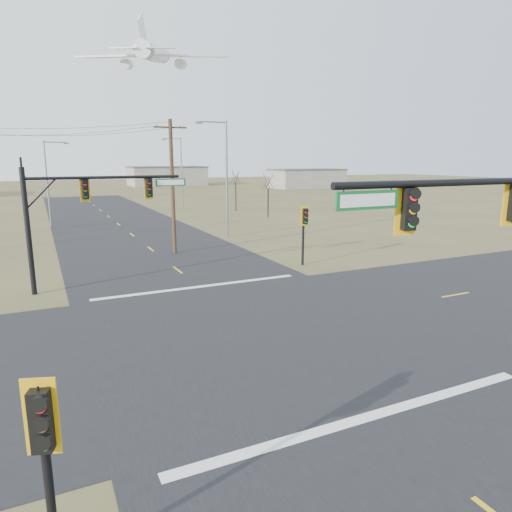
{
  "coord_description": "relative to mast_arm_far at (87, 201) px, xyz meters",
  "views": [
    {
      "loc": [
        -7.94,
        -16.71,
        7.21
      ],
      "look_at": [
        0.5,
        1.0,
        3.04
      ],
      "focal_mm": 32.0,
      "sensor_mm": 36.0,
      "label": 1
    }
  ],
  "objects": [
    {
      "name": "bare_tree_d",
      "position": [
        22.89,
        32.97,
        -0.05
      ],
      "size": [
        2.57,
        2.57,
        6.08
      ],
      "rotation": [
        0.0,
        0.0,
        -0.12
      ],
      "color": "black",
      "rests_on": "ground"
    },
    {
      "name": "pedestal_signal_ne",
      "position": [
        13.84,
        -0.36,
        -1.89
      ],
      "size": [
        0.63,
        0.54,
        4.13
      ],
      "rotation": [
        0.0,
        0.0,
        -0.2
      ],
      "color": "black",
      "rests_on": "ground"
    },
    {
      "name": "road_ns",
      "position": [
        5.54,
        -10.04,
        -4.93
      ],
      "size": [
        14.0,
        160.0,
        0.02
      ],
      "primitive_type": "cube",
      "color": "black",
      "rests_on": "ground"
    },
    {
      "name": "road_ew",
      "position": [
        5.54,
        -10.04,
        -4.93
      ],
      "size": [
        160.0,
        14.0,
        0.02
      ],
      "primitive_type": "cube",
      "color": "black",
      "rests_on": "ground"
    },
    {
      "name": "mast_arm_far",
      "position": [
        0.0,
        0.0,
        0.0
      ],
      "size": [
        8.84,
        0.52,
        6.82
      ],
      "rotation": [
        0.0,
        0.0,
        0.23
      ],
      "color": "black",
      "rests_on": "ground"
    },
    {
      "name": "warehouse_mid",
      "position": [
        30.54,
        99.96,
        -2.44
      ],
      "size": [
        20.0,
        12.0,
        5.0
      ],
      "primitive_type": "cube",
      "color": "#9B9489",
      "rests_on": "ground"
    },
    {
      "name": "streetlight_a",
      "position": [
        13.27,
        12.91,
        1.05
      ],
      "size": [
        2.96,
        0.29,
        10.65
      ],
      "rotation": [
        0.0,
        0.0,
        -0.05
      ],
      "color": "slate",
      "rests_on": "ground"
    },
    {
      "name": "streetlight_c",
      "position": [
        -1.17,
        27.3,
        0.22
      ],
      "size": [
        2.55,
        0.25,
        9.19
      ],
      "rotation": [
        0.0,
        0.0,
        0.05
      ],
      "color": "slate",
      "rests_on": "ground"
    },
    {
      "name": "utility_pole_near",
      "position": [
        6.91,
        7.57,
        0.3
      ],
      "size": [
        2.48,
        0.29,
        10.12
      ],
      "rotation": [
        0.0,
        0.0,
        -0.01
      ],
      "color": "#49301F",
      "rests_on": "ground"
    },
    {
      "name": "warehouse_right",
      "position": [
        60.54,
        74.96,
        -2.69
      ],
      "size": [
        18.0,
        10.0,
        4.5
      ],
      "primitive_type": "cube",
      "color": "#9B9489",
      "rests_on": "ground"
    },
    {
      "name": "ground",
      "position": [
        5.54,
        -10.04,
        -4.94
      ],
      "size": [
        320.0,
        320.0,
        0.0
      ],
      "primitive_type": "plane",
      "color": "brown",
      "rests_on": "ground"
    },
    {
      "name": "bare_tree_c",
      "position": [
        23.91,
        24.89,
        -0.38
      ],
      "size": [
        3.22,
        3.22,
        5.81
      ],
      "rotation": [
        0.0,
        0.0,
        0.4
      ],
      "color": "black",
      "rests_on": "ground"
    },
    {
      "name": "stop_bar_far",
      "position": [
        5.54,
        -2.54,
        -4.91
      ],
      "size": [
        12.0,
        0.4,
        0.01
      ],
      "primitive_type": "cube",
      "color": "silver",
      "rests_on": "road_ns"
    },
    {
      "name": "stop_bar_near",
      "position": [
        5.54,
        -17.54,
        -4.91
      ],
      "size": [
        12.0,
        0.4,
        0.01
      ],
      "primitive_type": "cube",
      "color": "silver",
      "rests_on": "road_ns"
    },
    {
      "name": "jet_airliner",
      "position": [
        20.29,
        67.14,
        22.42
      ],
      "size": [
        26.32,
        26.74,
        12.49
      ],
      "rotation": [
        0.0,
        -0.16,
        1.1
      ],
      "color": "white"
    },
    {
      "name": "pedestal_signal_sw",
      "position": [
        -2.68,
        -19.31,
        -2.1
      ],
      "size": [
        0.66,
        0.56,
        3.83
      ],
      "rotation": [
        0.0,
        0.0,
        -0.33
      ],
      "color": "black",
      "rests_on": "ground"
    },
    {
      "name": "streetlight_b",
      "position": [
        17.0,
        40.18,
        0.87
      ],
      "size": [
        2.87,
        0.26,
        10.34
      ],
      "rotation": [
        0.0,
        0.0,
        0.01
      ],
      "color": "slate",
      "rests_on": "ground"
    }
  ]
}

